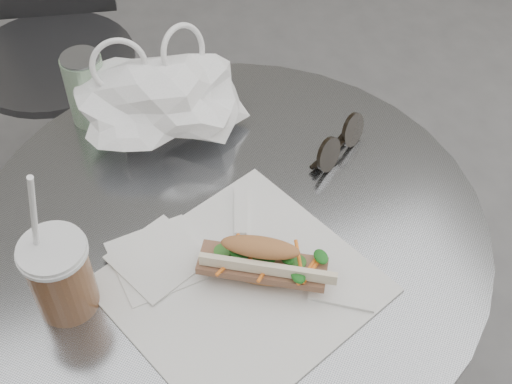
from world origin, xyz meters
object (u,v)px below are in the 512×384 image
object	(u,v)px
drink_can	(87,88)
chair_far	(64,92)
iced_coffee	(60,275)
banh_mi	(262,262)
cafe_table	(234,324)
sunglasses	(339,144)

from	to	relation	value
drink_can	chair_far	bearing A→B (deg)	91.58
chair_far	drink_can	bearing A→B (deg)	104.96
iced_coffee	drink_can	bearing A→B (deg)	72.66
banh_mi	drink_can	world-z (taller)	drink_can
banh_mi	iced_coffee	distance (m)	0.26
chair_far	iced_coffee	size ratio (longest dim) A/B	2.93
cafe_table	drink_can	xyz separation A→B (m)	(-0.14, 0.30, 0.34)
cafe_table	drink_can	size ratio (longest dim) A/B	6.03
banh_mi	sunglasses	distance (m)	0.27
chair_far	sunglasses	size ratio (longest dim) A/B	6.35
banh_mi	sunglasses	size ratio (longest dim) A/B	1.86
iced_coffee	drink_can	distance (m)	0.37
cafe_table	banh_mi	distance (m)	0.33
iced_coffee	sunglasses	bearing A→B (deg)	15.25
drink_can	sunglasses	bearing A→B (deg)	-33.10
sunglasses	drink_can	distance (m)	0.42
cafe_table	banh_mi	size ratio (longest dim) A/B	3.42
chair_far	banh_mi	distance (m)	1.10
iced_coffee	sunglasses	xyz separation A→B (m)	(0.46, 0.12, -0.04)
chair_far	banh_mi	xyz separation A→B (m)	(0.16, -0.99, 0.44)
banh_mi	iced_coffee	xyz separation A→B (m)	(-0.25, 0.06, 0.03)
iced_coffee	banh_mi	bearing A→B (deg)	-12.46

